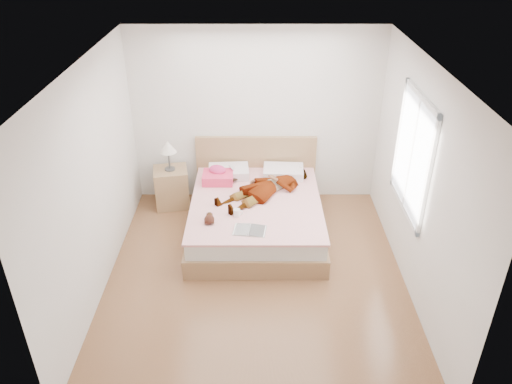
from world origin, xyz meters
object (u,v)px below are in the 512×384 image
(coffee_mug, at_px, (237,213))
(plush_toy, at_px, (209,219))
(woman, at_px, (267,185))
(nightstand, at_px, (171,184))
(bed, at_px, (256,212))
(magazine, at_px, (250,230))
(phone, at_px, (232,167))
(towel, at_px, (218,176))

(coffee_mug, relative_size, plush_toy, 0.62)
(woman, xyz_separation_m, nightstand, (-1.41, 0.49, -0.27))
(plush_toy, height_order, nightstand, nightstand)
(bed, bearing_deg, nightstand, 152.48)
(magazine, bearing_deg, coffee_mug, 115.98)
(plush_toy, bearing_deg, phone, 79.00)
(phone, height_order, bed, bed)
(bed, bearing_deg, woman, 47.67)
(towel, bearing_deg, plush_toy, -91.84)
(coffee_mug, relative_size, nightstand, 0.12)
(bed, bearing_deg, phone, 121.93)
(bed, distance_m, magazine, 0.85)
(towel, bearing_deg, woman, -22.88)
(woman, distance_m, phone, 0.64)
(bed, distance_m, towel, 0.78)
(woman, relative_size, plush_toy, 7.83)
(towel, xyz_separation_m, coffee_mug, (0.31, -0.93, -0.04))
(bed, height_order, coffee_mug, bed)
(woman, bearing_deg, plush_toy, -84.36)
(woman, height_order, towel, towel)
(bed, xyz_separation_m, coffee_mug, (-0.24, -0.47, 0.28))
(woman, xyz_separation_m, phone, (-0.50, 0.40, 0.07))
(bed, xyz_separation_m, plush_toy, (-0.58, -0.62, 0.29))
(woman, distance_m, towel, 0.76)
(woman, bearing_deg, phone, -170.15)
(phone, distance_m, magazine, 1.41)
(phone, distance_m, coffee_mug, 1.05)
(phone, bearing_deg, bed, -99.56)
(coffee_mug, bearing_deg, nightstand, 132.17)
(phone, xyz_separation_m, plush_toy, (-0.23, -1.19, -0.12))
(woman, height_order, bed, bed)
(woman, bearing_deg, bed, -83.82)
(magazine, bearing_deg, woman, 76.86)
(woman, height_order, nightstand, nightstand)
(plush_toy, bearing_deg, coffee_mug, 24.52)
(phone, height_order, nightstand, nightstand)
(plush_toy, xyz_separation_m, nightstand, (-0.68, 1.28, -0.22))
(bed, bearing_deg, plush_toy, -133.01)
(phone, bearing_deg, woman, -80.15)
(coffee_mug, bearing_deg, phone, 96.03)
(towel, relative_size, nightstand, 0.41)
(coffee_mug, bearing_deg, towel, 108.24)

